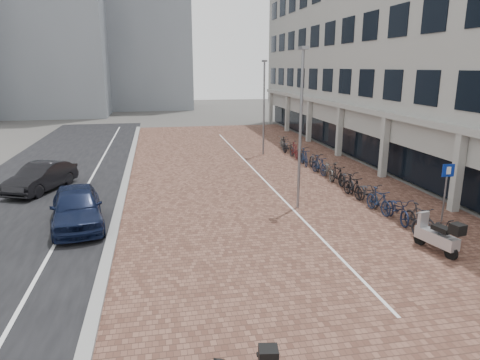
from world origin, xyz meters
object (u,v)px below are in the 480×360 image
at_px(car_navy, 77,207).
at_px(scooter_front, 437,235).
at_px(car_dark, 41,177).
at_px(parking_sign, 446,184).

height_order(car_navy, scooter_front, car_navy).
relative_size(car_dark, scooter_front, 2.32).
bearing_deg(parking_sign, car_navy, 172.34).
xyz_separation_m(car_dark, parking_sign, (16.54, -7.82, 0.88)).
relative_size(car_navy, parking_sign, 1.92).
bearing_deg(car_navy, parking_sign, -19.32).
bearing_deg(scooter_front, car_dark, 131.88).
bearing_deg(car_dark, scooter_front, -13.11).
height_order(car_navy, parking_sign, parking_sign).
relative_size(car_navy, car_dark, 1.08).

